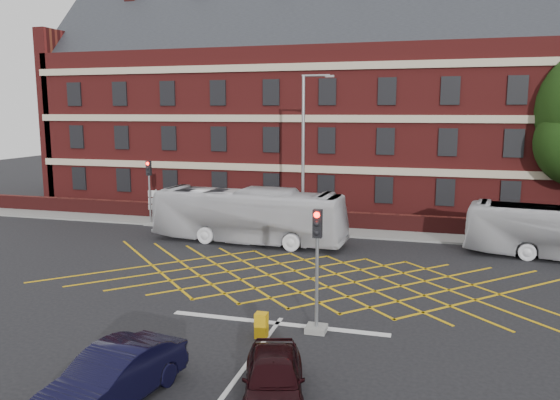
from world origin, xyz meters
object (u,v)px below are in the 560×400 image
(traffic_light_near, at_px, (317,282))
(direction_signs, at_px, (156,201))
(car_maroon, at_px, (274,378))
(street_lamp, at_px, (304,184))
(bus_left, at_px, (248,215))
(utility_cabinet, at_px, (261,325))
(car_navy, at_px, (113,377))
(traffic_light_far, at_px, (150,199))

(traffic_light_near, relative_size, direction_signs, 1.94)
(traffic_light_near, bearing_deg, car_maroon, -91.39)
(street_lamp, bearing_deg, bus_left, -152.03)
(bus_left, bearing_deg, direction_signs, 66.64)
(bus_left, xyz_separation_m, car_maroon, (6.35, -16.51, -0.91))
(car_maroon, distance_m, utility_cabinet, 4.14)
(car_navy, xyz_separation_m, traffic_light_far, (-10.23, 20.51, 1.02))
(street_lamp, bearing_deg, direction_signs, 166.81)
(traffic_light_near, distance_m, utility_cabinet, 2.35)
(car_navy, relative_size, utility_cabinet, 5.21)
(car_maroon, relative_size, street_lamp, 0.41)
(bus_left, distance_m, traffic_light_near, 13.36)
(car_navy, relative_size, street_lamp, 0.47)
(car_maroon, relative_size, traffic_light_near, 0.92)
(car_maroon, height_order, traffic_light_near, traffic_light_near)
(utility_cabinet, bearing_deg, car_navy, -115.53)
(traffic_light_near, xyz_separation_m, utility_cabinet, (-1.67, -0.99, -1.33))
(traffic_light_near, relative_size, utility_cabinet, 4.95)
(traffic_light_near, distance_m, direction_signs, 21.54)
(car_navy, height_order, traffic_light_near, traffic_light_near)
(street_lamp, bearing_deg, car_navy, -91.54)
(car_maroon, bearing_deg, traffic_light_far, 110.64)
(car_navy, bearing_deg, bus_left, 107.25)
(car_navy, xyz_separation_m, direction_signs, (-10.54, 21.86, 0.64))
(traffic_light_near, relative_size, street_lamp, 0.45)
(traffic_light_near, height_order, traffic_light_far, same)
(street_lamp, bearing_deg, utility_cabinet, -82.42)
(direction_signs, bearing_deg, street_lamp, -13.19)
(bus_left, height_order, utility_cabinet, bus_left)
(car_navy, bearing_deg, direction_signs, 125.29)
(street_lamp, bearing_deg, traffic_light_near, -74.94)
(direction_signs, bearing_deg, bus_left, -26.93)
(direction_signs, distance_m, utility_cabinet, 21.24)
(car_maroon, relative_size, direction_signs, 1.78)
(bus_left, relative_size, traffic_light_far, 2.64)
(car_navy, bearing_deg, street_lamp, 98.01)
(utility_cabinet, bearing_deg, car_maroon, -67.99)
(traffic_light_far, bearing_deg, utility_cabinet, -50.73)
(traffic_light_near, bearing_deg, traffic_light_far, 134.67)
(bus_left, distance_m, traffic_light_far, 8.33)
(bus_left, relative_size, car_navy, 2.51)
(car_maroon, xyz_separation_m, street_lamp, (-3.44, 18.05, 2.66))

